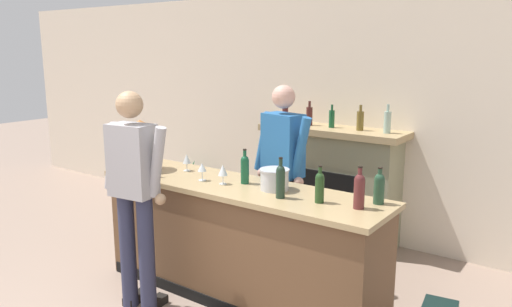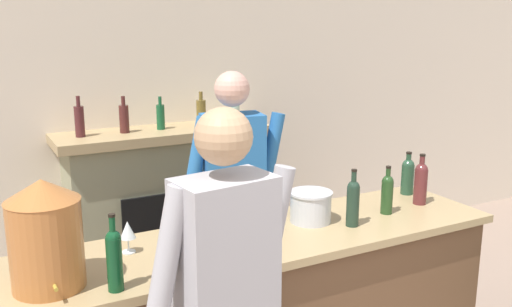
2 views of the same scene
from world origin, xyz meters
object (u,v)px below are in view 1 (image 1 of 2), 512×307
(wine_bottle_port_short, at_px, (146,160))
(wine_bottle_burgundy_dark, at_px, (379,187))
(copper_dispenser, at_px, (141,145))
(person_bartender, at_px, (282,173))
(person_customer, at_px, (134,192))
(ice_bucket_steel, at_px, (275,179))
(fireplace_stone, at_px, (331,183))
(wine_bottle_merlot_tall, at_px, (245,168))
(potted_plant_corner, at_px, (184,187))
(wine_bottle_cabernet_heavy, at_px, (359,189))
(wine_bottle_riesling_slim, at_px, (280,180))
(wine_glass_by_dispenser, at_px, (202,168))
(wine_bottle_rose_blush, at_px, (320,186))
(wine_glass_mid_counter, at_px, (223,171))
(wine_glass_front_left, at_px, (187,159))

(wine_bottle_port_short, xyz_separation_m, wine_bottle_burgundy_dark, (2.00, 0.45, -0.02))
(copper_dispenser, bearing_deg, person_bartender, 28.81)
(person_customer, bearing_deg, ice_bucket_steel, 39.98)
(fireplace_stone, relative_size, wine_bottle_merlot_tall, 5.45)
(ice_bucket_steel, distance_m, wine_bottle_merlot_tall, 0.31)
(wine_bottle_burgundy_dark, bearing_deg, person_customer, -153.07)
(fireplace_stone, relative_size, potted_plant_corner, 2.37)
(wine_bottle_port_short, xyz_separation_m, wine_bottle_cabernet_heavy, (1.92, 0.26, -0.01))
(wine_bottle_port_short, distance_m, wine_bottle_riesling_slim, 1.34)
(person_customer, bearing_deg, wine_glass_by_dispenser, 71.77)
(potted_plant_corner, bearing_deg, wine_bottle_merlot_tall, -33.78)
(potted_plant_corner, xyz_separation_m, wine_bottle_rose_blush, (2.85, -1.50, 0.82))
(person_customer, distance_m, wine_bottle_port_short, 0.53)
(wine_bottle_riesling_slim, relative_size, wine_bottle_rose_blush, 1.13)
(wine_bottle_merlot_tall, xyz_separation_m, wine_glass_mid_counter, (-0.13, -0.13, -0.01))
(person_bartender, relative_size, wine_glass_front_left, 11.29)
(wine_bottle_port_short, distance_m, wine_bottle_cabernet_heavy, 1.94)
(wine_glass_by_dispenser, bearing_deg, wine_glass_mid_counter, 3.44)
(person_bartender, bearing_deg, wine_bottle_merlot_tall, -98.06)
(ice_bucket_steel, distance_m, wine_bottle_rose_blush, 0.47)
(ice_bucket_steel, relative_size, wine_bottle_burgundy_dark, 0.87)
(potted_plant_corner, bearing_deg, wine_glass_by_dispenser, -41.60)
(wine_bottle_burgundy_dark, bearing_deg, wine_bottle_rose_blush, -147.80)
(person_customer, relative_size, wine_glass_front_left, 11.29)
(ice_bucket_steel, relative_size, wine_bottle_riesling_slim, 0.76)
(ice_bucket_steel, xyz_separation_m, wine_bottle_rose_blush, (0.46, -0.09, 0.04))
(wine_bottle_riesling_slim, bearing_deg, wine_glass_mid_counter, 175.63)
(wine_bottle_port_short, relative_size, wine_bottle_cabernet_heavy, 1.08)
(person_customer, height_order, wine_glass_front_left, person_customer)
(copper_dispenser, relative_size, wine_bottle_burgundy_dark, 1.71)
(person_bartender, relative_size, wine_bottle_merlot_tall, 6.05)
(potted_plant_corner, xyz_separation_m, ice_bucket_steel, (2.39, -1.40, 0.78))
(person_bartender, bearing_deg, wine_glass_by_dispenser, -124.25)
(potted_plant_corner, height_order, wine_bottle_port_short, wine_bottle_port_short)
(fireplace_stone, height_order, wine_bottle_burgundy_dark, fireplace_stone)
(wine_glass_front_left, bearing_deg, wine_bottle_merlot_tall, -3.01)
(wine_bottle_merlot_tall, bearing_deg, ice_bucket_steel, -2.07)
(wine_bottle_rose_blush, bearing_deg, wine_bottle_port_short, -172.37)
(copper_dispenser, xyz_separation_m, wine_glass_front_left, (0.39, 0.20, -0.13))
(ice_bucket_steel, bearing_deg, potted_plant_corner, 149.57)
(person_bartender, height_order, wine_glass_mid_counter, person_bartender)
(fireplace_stone, xyz_separation_m, wine_bottle_port_short, (-0.86, -1.91, 0.50))
(potted_plant_corner, bearing_deg, wine_bottle_burgundy_dark, -21.49)
(wine_bottle_port_short, distance_m, wine_bottle_merlot_tall, 0.92)
(person_customer, distance_m, ice_bucket_steel, 1.12)
(wine_bottle_port_short, bearing_deg, wine_glass_mid_counter, 14.99)
(fireplace_stone, xyz_separation_m, wine_glass_front_left, (-0.71, -1.55, 0.46))
(fireplace_stone, height_order, wine_bottle_merlot_tall, fireplace_stone)
(wine_bottle_rose_blush, bearing_deg, wine_glass_front_left, 174.52)
(fireplace_stone, height_order, wine_bottle_port_short, fireplace_stone)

